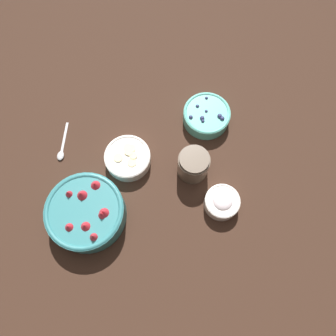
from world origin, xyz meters
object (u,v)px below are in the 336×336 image
at_px(bowl_cream, 222,202).
at_px(bowl_bananas, 128,158).
at_px(jar_chocolate, 193,165).
at_px(bowl_strawberries, 86,212).
at_px(bowl_blueberries, 206,115).

bearing_deg(bowl_cream, bowl_bananas, 138.77).
bearing_deg(jar_chocolate, bowl_cream, -67.93).
bearing_deg(bowl_cream, jar_chocolate, 112.07).
height_order(bowl_strawberries, bowl_bananas, bowl_strawberries).
height_order(bowl_strawberries, bowl_cream, bowl_strawberries).
relative_size(bowl_strawberries, bowl_bananas, 1.58).
xyz_separation_m(bowl_cream, jar_chocolate, (-0.05, 0.13, 0.02)).
bearing_deg(bowl_blueberries, bowl_strawberries, -152.92).
bearing_deg(jar_chocolate, bowl_strawberries, -169.80).
distance_m(bowl_cream, jar_chocolate, 0.14).
xyz_separation_m(bowl_strawberries, bowl_bananas, (0.15, 0.14, -0.02)).
bearing_deg(bowl_blueberries, bowl_bananas, -164.29).
height_order(bowl_blueberries, bowl_bananas, bowl_blueberries).
bearing_deg(bowl_bananas, bowl_strawberries, -136.92).
bearing_deg(bowl_strawberries, bowl_cream, -9.81).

